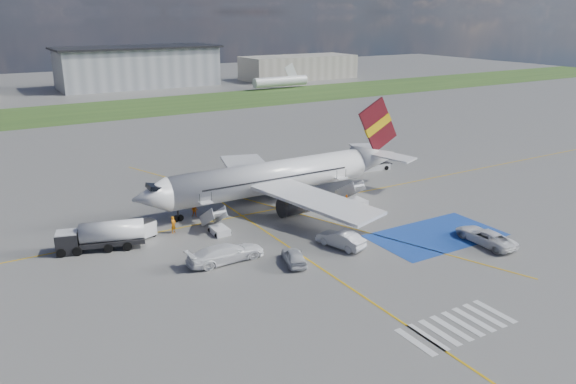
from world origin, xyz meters
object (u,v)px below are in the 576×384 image
at_px(fuel_tanker, 102,238).
at_px(belt_loader, 372,167).
at_px(van_white_b, 226,250).
at_px(airliner, 281,176).
at_px(gpu_cart, 144,230).
at_px(car_silver_b, 341,239).
at_px(van_white_a, 485,234).
at_px(car_silver_a, 294,256).

height_order(fuel_tanker, belt_loader, fuel_tanker).
bearing_deg(van_white_b, airliner, -47.55).
distance_m(gpu_cart, van_white_b, 10.91).
bearing_deg(car_silver_b, van_white_a, 135.46).
relative_size(gpu_cart, car_silver_a, 0.59).
bearing_deg(car_silver_a, van_white_a, -179.58).
distance_m(airliner, gpu_cart, 18.59).
distance_m(fuel_tanker, car_silver_a, 19.39).
bearing_deg(car_silver_b, belt_loader, -152.23).
bearing_deg(car_silver_a, belt_loader, -123.59).
height_order(airliner, car_silver_a, airliner).
bearing_deg(car_silver_b, airliner, -114.76).
distance_m(airliner, car_silver_b, 15.64).
height_order(belt_loader, van_white_b, van_white_b).
distance_m(fuel_tanker, car_silver_b, 23.85).
bearing_deg(fuel_tanker, car_silver_b, -13.89).
height_order(airliner, car_silver_b, airliner).
bearing_deg(airliner, car_silver_a, -116.52).
distance_m(gpu_cart, belt_loader, 38.32).
height_order(airliner, van_white_a, airliner).
height_order(airliner, fuel_tanker, airliner).
bearing_deg(van_white_a, airliner, -60.23).
distance_m(airliner, van_white_a, 24.91).
relative_size(airliner, fuel_tanker, 4.26).
bearing_deg(fuel_tanker, belt_loader, 28.33).
bearing_deg(car_silver_a, car_silver_b, -153.92).
height_order(car_silver_b, van_white_b, van_white_b).
height_order(gpu_cart, van_white_a, van_white_a).
bearing_deg(belt_loader, car_silver_a, -129.82).
height_order(airliner, belt_loader, airliner).
xyz_separation_m(gpu_cart, belt_loader, (37.34, 8.60, -0.39)).
relative_size(fuel_tanker, car_silver_a, 2.01).
distance_m(gpu_cart, car_silver_a, 16.88).
xyz_separation_m(airliner, belt_loader, (19.13, 5.89, -2.95)).
distance_m(car_silver_a, car_silver_b, 6.17).
relative_size(fuel_tanker, van_white_b, 1.51).
xyz_separation_m(fuel_tanker, car_silver_b, (20.75, -11.76, -0.35)).
distance_m(car_silver_a, van_white_a, 20.20).
relative_size(belt_loader, car_silver_b, 1.18).
bearing_deg(van_white_b, fuel_tanker, 45.72).
distance_m(airliner, fuel_tanker, 23.13).
relative_size(fuel_tanker, belt_loader, 1.41).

